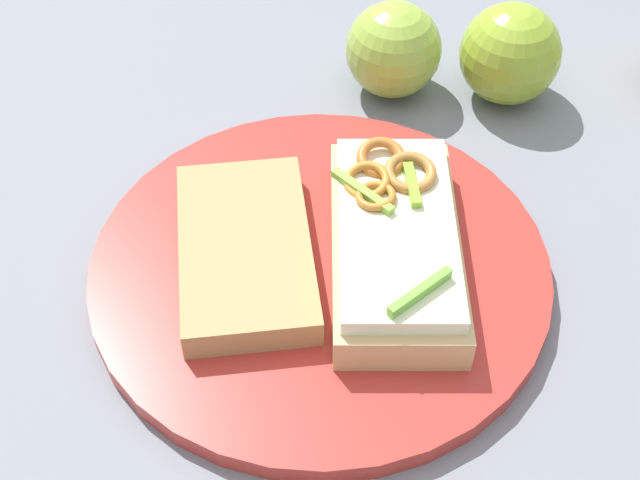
% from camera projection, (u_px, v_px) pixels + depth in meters
% --- Properties ---
extents(ground_plane, '(2.00, 2.00, 0.00)m').
position_uv_depth(ground_plane, '(320.00, 275.00, 0.58)').
color(ground_plane, slate).
rests_on(ground_plane, ground).
extents(plate, '(0.30, 0.30, 0.01)m').
position_uv_depth(plate, '(320.00, 268.00, 0.57)').
color(plate, '#B33029').
rests_on(plate, ground_plane).
extents(sandwich, '(0.19, 0.14, 0.05)m').
position_uv_depth(sandwich, '(395.00, 239.00, 0.55)').
color(sandwich, tan).
rests_on(sandwich, plate).
extents(bread_slice_side, '(0.17, 0.14, 0.02)m').
position_uv_depth(bread_slice_side, '(245.00, 250.00, 0.56)').
color(bread_slice_side, '#A98653').
rests_on(bread_slice_side, plate).
extents(apple_0, '(0.11, 0.11, 0.08)m').
position_uv_depth(apple_0, '(393.00, 50.00, 0.68)').
color(apple_0, '#8FB03C').
rests_on(apple_0, ground_plane).
extents(apple_2, '(0.11, 0.11, 0.08)m').
position_uv_depth(apple_2, '(510.00, 54.00, 0.68)').
color(apple_2, '#88A72C').
rests_on(apple_2, ground_plane).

